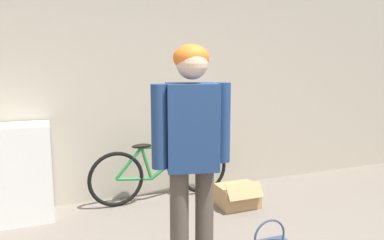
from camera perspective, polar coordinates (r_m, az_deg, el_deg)
wall_back at (r=4.20m, az=-10.64°, el=5.51°), size 8.00×0.07×2.60m
person at (r=2.59m, az=-0.01°, el=-2.96°), size 0.58×0.33×1.66m
bicycle at (r=4.22m, az=-4.67°, el=-7.77°), size 1.62×0.46×0.67m
cardboard_box at (r=4.11m, az=6.94°, el=-11.38°), size 0.42×0.38×0.29m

